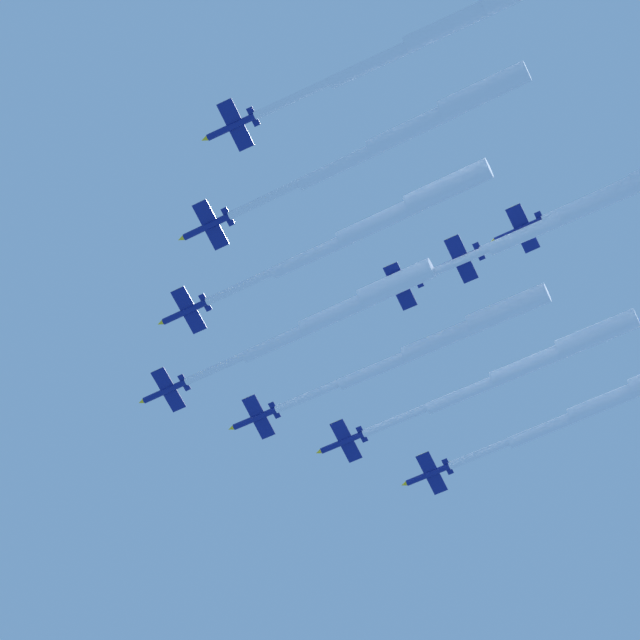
# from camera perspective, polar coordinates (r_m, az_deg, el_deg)

# --- Properties ---
(jet_lead) EXTENTS (17.83, 57.37, 4.15)m
(jet_lead) POSITION_cam_1_polar(r_m,az_deg,el_deg) (228.78, 0.69, 0.32)
(jet_lead) COLOR navy
(jet_port_inner) EXTENTS (18.57, 61.75, 4.17)m
(jet_port_inner) POSITION_cam_1_polar(r_m,az_deg,el_deg) (220.53, 2.56, 4.26)
(jet_port_inner) COLOR navy
(jet_starboard_inner) EXTENTS (17.81, 61.61, 4.25)m
(jet_starboard_inner) POSITION_cam_1_polar(r_m,az_deg,el_deg) (232.86, 5.25, -0.79)
(jet_starboard_inner) COLOR navy
(jet_port_mid) EXTENTS (18.52, 62.13, 4.25)m
(jet_port_mid) POSITION_cam_1_polar(r_m,az_deg,el_deg) (213.83, 3.93, 8.18)
(jet_port_mid) COLOR navy
(jet_starboard_mid) EXTENTS (18.16, 62.06, 4.22)m
(jet_starboard_mid) POSITION_cam_1_polar(r_m,az_deg,el_deg) (238.91, 9.00, -1.83)
(jet_starboard_mid) COLOR navy
(jet_port_outer) EXTENTS (17.51, 63.99, 4.15)m
(jet_port_outer) POSITION_cam_1_polar(r_m,az_deg,el_deg) (211.53, 5.65, 12.51)
(jet_port_outer) COLOR navy
(jet_starboard_outer) EXTENTS (17.79, 58.35, 4.26)m
(jet_starboard_outer) POSITION_cam_1_polar(r_m,az_deg,el_deg) (243.83, 12.08, -3.41)
(jet_starboard_outer) COLOR navy
(jet_trail_port) EXTENTS (17.56, 62.11, 4.16)m
(jet_trail_port) POSITION_cam_1_polar(r_m,az_deg,el_deg) (224.50, 11.97, 5.10)
(jet_trail_port) COLOR navy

